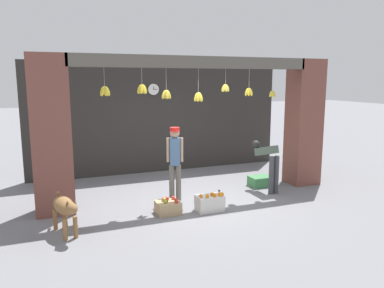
# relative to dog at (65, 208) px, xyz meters

# --- Properties ---
(ground_plane) EXTENTS (60.00, 60.00, 0.00)m
(ground_plane) POSITION_rel_dog_xyz_m (2.72, 0.88, -0.46)
(ground_plane) COLOR slate
(shop_back_wall) EXTENTS (6.98, 0.12, 2.97)m
(shop_back_wall) POSITION_rel_dog_xyz_m (2.72, 3.63, 1.02)
(shop_back_wall) COLOR #2D2B28
(shop_back_wall) RESTS_ON ground_plane
(shop_pillar_left) EXTENTS (0.70, 0.60, 2.97)m
(shop_pillar_left) POSITION_rel_dog_xyz_m (-0.13, 1.18, 1.02)
(shop_pillar_left) COLOR brown
(shop_pillar_left) RESTS_ON ground_plane
(shop_pillar_right) EXTENTS (0.70, 0.60, 2.97)m
(shop_pillar_right) POSITION_rel_dog_xyz_m (5.56, 1.18, 1.02)
(shop_pillar_right) COLOR brown
(shop_pillar_right) RESTS_ON ground_plane
(storefront_awning) EXTENTS (5.08, 0.29, 0.93)m
(storefront_awning) POSITION_rel_dog_xyz_m (2.70, 1.00, 2.33)
(storefront_awning) COLOR #5B564C
(dog) EXTENTS (0.44, 1.00, 0.68)m
(dog) POSITION_rel_dog_xyz_m (0.00, 0.00, 0.00)
(dog) COLOR olive
(dog) RESTS_ON ground_plane
(shopkeeper) EXTENTS (0.33, 0.28, 1.55)m
(shopkeeper) POSITION_rel_dog_xyz_m (2.23, 1.02, 0.43)
(shopkeeper) COLOR #6B665B
(shopkeeper) RESTS_ON ground_plane
(worker_stooping) EXTENTS (0.30, 0.84, 1.10)m
(worker_stooping) POSITION_rel_dog_xyz_m (4.39, 0.90, 0.27)
(worker_stooping) COLOR #424247
(worker_stooping) RESTS_ON ground_plane
(fruit_crate_oranges) EXTENTS (0.52, 0.33, 0.37)m
(fruit_crate_oranges) POSITION_rel_dog_xyz_m (2.65, 0.17, -0.30)
(fruit_crate_oranges) COLOR silver
(fruit_crate_oranges) RESTS_ON ground_plane
(fruit_crate_apples) EXTENTS (0.44, 0.38, 0.30)m
(fruit_crate_apples) POSITION_rel_dog_xyz_m (1.85, 0.33, -0.33)
(fruit_crate_apples) COLOR tan
(fruit_crate_apples) RESTS_ON ground_plane
(produce_box_green) EXTENTS (0.54, 0.38, 0.23)m
(produce_box_green) POSITION_rel_dog_xyz_m (4.48, 1.29, -0.35)
(produce_box_green) COLOR #42844C
(produce_box_green) RESTS_ON ground_plane
(water_bottle) EXTENTS (0.08, 0.08, 0.29)m
(water_bottle) POSITION_rel_dog_xyz_m (2.99, 0.46, -0.33)
(water_bottle) COLOR silver
(water_bottle) RESTS_ON ground_plane
(wall_clock) EXTENTS (0.31, 0.03, 0.31)m
(wall_clock) POSITION_rel_dog_xyz_m (2.51, 3.56, 1.79)
(wall_clock) COLOR black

